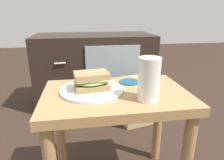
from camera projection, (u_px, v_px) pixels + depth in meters
name	position (u px, v px, depth m)	size (l,w,h in m)	color
side_table	(116.00, 113.00, 0.80)	(0.56, 0.36, 0.46)	#A37A4C
tv_cabinet	(95.00, 69.00, 1.71)	(0.96, 0.46, 0.58)	black
plate	(92.00, 90.00, 0.78)	(0.25, 0.25, 0.01)	silver
sandwich_front	(92.00, 81.00, 0.77)	(0.15, 0.11, 0.07)	#9E7A4C
beer_glass	(149.00, 80.00, 0.68)	(0.08, 0.08, 0.15)	silver
coaster	(129.00, 82.00, 0.87)	(0.09, 0.09, 0.01)	navy
paper_bag	(137.00, 101.00, 1.39)	(0.25, 0.20, 0.34)	tan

